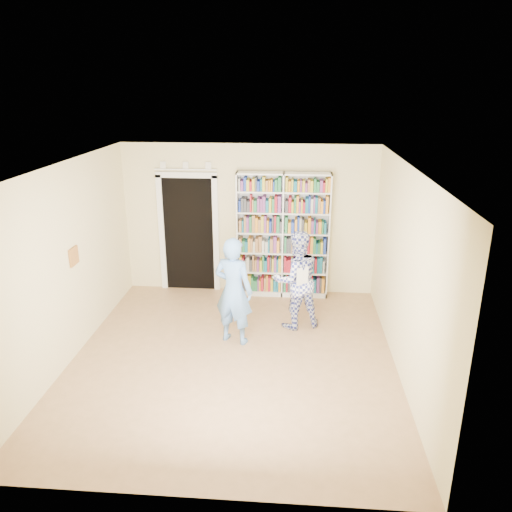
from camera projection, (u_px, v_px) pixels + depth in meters
The scene contains 11 objects.
floor at pixel (233, 359), 7.02m from camera, with size 5.00×5.00×0.00m, color #946D47.
ceiling at pixel (230, 167), 6.13m from camera, with size 5.00×5.00×0.00m, color white.
wall_back at pixel (249, 220), 8.93m from camera, with size 4.50×4.50×0.00m, color beige.
wall_left at pixel (67, 265), 6.74m from camera, with size 5.00×5.00×0.00m, color beige.
wall_right at pixel (405, 274), 6.41m from camera, with size 5.00×5.00×0.00m, color beige.
bookshelf at pixel (283, 235), 8.81m from camera, with size 1.63×0.31×2.24m.
doorway at pixel (189, 228), 9.05m from camera, with size 1.10×0.08×2.43m.
wall_art at pixel (74, 256), 6.91m from camera, with size 0.03×0.25×0.25m, color brown.
man_blue at pixel (234, 291), 7.25m from camera, with size 0.59×0.39×1.62m, color #5D8CCF.
man_plaid at pixel (296, 280), 7.72m from camera, with size 0.77×0.60×1.58m, color navy.
paper_sheet at pixel (302, 276), 7.44m from camera, with size 0.20×0.01×0.28m, color white.
Camera 1 is at (0.81, -6.11, 3.68)m, focal length 35.00 mm.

